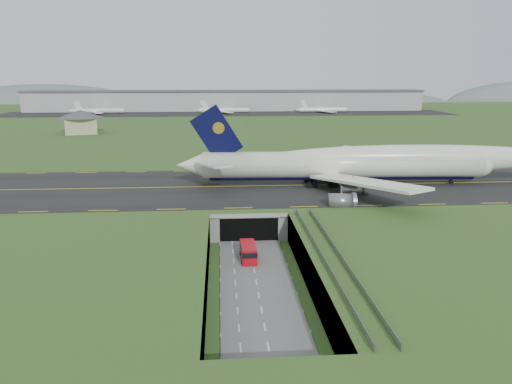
{
  "coord_description": "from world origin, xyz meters",
  "views": [
    {
      "loc": [
        -5.64,
        -89.32,
        33.66
      ],
      "look_at": [
        2.31,
        20.0,
        7.66
      ],
      "focal_mm": 35.0,
      "sensor_mm": 36.0,
      "label": 1
    }
  ],
  "objects": [
    {
      "name": "trench_road",
      "position": [
        0.0,
        -7.5,
        0.1
      ],
      "size": [
        12.0,
        75.0,
        0.2
      ],
      "primitive_type": "cube",
      "color": "slate",
      "rests_on": "ground"
    },
    {
      "name": "service_building",
      "position": [
        -71.21,
        153.17,
        12.66
      ],
      "size": [
        25.05,
        25.05,
        11.25
      ],
      "rotation": [
        0.0,
        0.0,
        0.25
      ],
      "color": "#BEB889",
      "rests_on": "ground"
    },
    {
      "name": "taxiway",
      "position": [
        0.0,
        33.0,
        6.09
      ],
      "size": [
        800.0,
        44.0,
        0.18
      ],
      "primitive_type": "cube",
      "color": "black",
      "rests_on": "airfield_deck"
    },
    {
      "name": "airfield_deck",
      "position": [
        0.0,
        0.0,
        3.0
      ],
      "size": [
        800.0,
        800.0,
        6.0
      ],
      "primitive_type": "cube",
      "color": "gray",
      "rests_on": "ground"
    },
    {
      "name": "guideway",
      "position": [
        11.0,
        -19.11,
        5.32
      ],
      "size": [
        3.0,
        53.0,
        7.05
      ],
      "color": "#A8A8A3",
      "rests_on": "ground"
    },
    {
      "name": "ground",
      "position": [
        0.0,
        0.0,
        0.0
      ],
      "size": [
        900.0,
        900.0,
        0.0
      ],
      "primitive_type": "plane",
      "color": "#3D5622",
      "rests_on": "ground"
    },
    {
      "name": "tunnel_portal",
      "position": [
        0.0,
        16.71,
        3.33
      ],
      "size": [
        17.0,
        22.3,
        6.0
      ],
      "color": "gray",
      "rests_on": "ground"
    },
    {
      "name": "shuttle_tram",
      "position": [
        -0.77,
        -2.46,
        1.64
      ],
      "size": [
        2.98,
        7.35,
        2.98
      ],
      "rotation": [
        0.0,
        0.0,
        0.03
      ],
      "color": "#B00B16",
      "rests_on": "ground"
    },
    {
      "name": "cargo_terminal",
      "position": [
        -0.08,
        299.41,
        13.96
      ],
      "size": [
        320.0,
        67.0,
        15.6
      ],
      "color": "#B2B2B2",
      "rests_on": "ground"
    },
    {
      "name": "distant_hills",
      "position": [
        64.38,
        430.0,
        -4.0
      ],
      "size": [
        700.0,
        91.0,
        60.0
      ],
      "color": "slate",
      "rests_on": "ground"
    },
    {
      "name": "jumbo_jet",
      "position": [
        32.35,
        32.55,
        11.68
      ],
      "size": [
        100.68,
        63.6,
        21.06
      ],
      "rotation": [
        0.0,
        0.0,
        -0.05
      ],
      "color": "white",
      "rests_on": "ground"
    }
  ]
}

